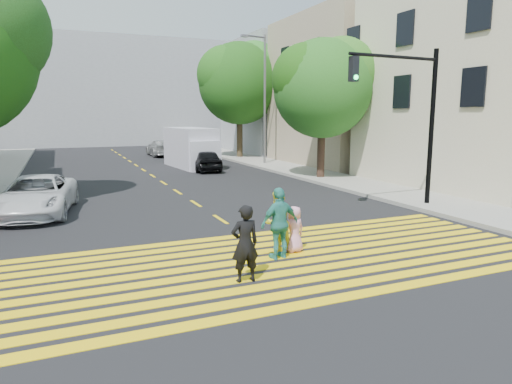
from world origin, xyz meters
TOP-DOWN VIEW (x-y plane):
  - ground at (0.00, 0.00)m, footprint 120.00×120.00m
  - sidewalk_right at (8.50, 15.00)m, footprint 3.00×60.00m
  - crosswalk at (0.00, 1.28)m, footprint 13.40×5.30m
  - lane_line at (0.00, 22.50)m, footprint 0.12×34.40m
  - building_right_cream at (15.00, 8.00)m, footprint 10.00×10.00m
  - building_right_tan at (15.00, 19.00)m, footprint 10.00×10.00m
  - building_right_grey at (15.00, 30.00)m, footprint 10.00×10.00m
  - backdrop_block at (0.00, 48.00)m, footprint 30.00×8.00m
  - tree_right_near at (8.13, 12.90)m, footprint 6.76×6.51m
  - tree_right_far at (8.48, 25.75)m, footprint 7.61×7.16m
  - pedestrian_man at (-1.40, 0.34)m, footprint 0.60×0.40m
  - pedestrian_woman at (0.10, 1.89)m, footprint 0.91×0.79m
  - pedestrian_child at (0.53, 1.78)m, footprint 0.64×0.48m
  - pedestrian_extra at (-0.04, 1.46)m, footprint 1.08×0.57m
  - white_sedan at (-5.64, 9.27)m, footprint 2.97×5.18m
  - dark_car_near at (3.50, 19.08)m, footprint 2.00×4.08m
  - silver_car at (3.05, 30.48)m, footprint 1.90×4.63m
  - dark_car_parked at (4.83, 27.38)m, footprint 1.76×4.28m
  - white_van at (3.25, 21.23)m, footprint 2.49×5.65m
  - traffic_signal at (6.84, 4.86)m, footprint 3.96×0.50m
  - street_lamp at (8.10, 20.66)m, footprint 1.97×0.56m

SIDE VIEW (x-z plane):
  - ground at x=0.00m, z-range 0.00..0.00m
  - lane_line at x=0.00m, z-range 0.00..0.01m
  - crosswalk at x=0.00m, z-range 0.00..0.01m
  - sidewalk_right at x=8.50m, z-range 0.00..0.15m
  - pedestrian_child at x=0.53m, z-range 0.00..1.19m
  - dark_car_near at x=3.50m, z-range 0.00..1.34m
  - silver_car at x=3.05m, z-range 0.00..1.34m
  - white_sedan at x=-5.64m, z-range 0.00..1.36m
  - dark_car_parked at x=4.83m, z-range 0.00..1.38m
  - pedestrian_woman at x=0.10m, z-range 0.00..1.61m
  - pedestrian_man at x=-1.40m, z-range 0.00..1.64m
  - pedestrian_extra at x=-0.04m, z-range 0.00..1.75m
  - white_van at x=3.25m, z-range -0.07..2.53m
  - traffic_signal at x=6.84m, z-range 0.85..6.66m
  - building_right_cream at x=15.00m, z-range 0.00..10.00m
  - building_right_tan at x=15.00m, z-range 0.00..10.00m
  - building_right_grey at x=15.00m, z-range 0.00..10.00m
  - street_lamp at x=8.10m, z-range 0.64..9.37m
  - tree_right_near at x=8.13m, z-range 1.32..8.83m
  - backdrop_block at x=0.00m, z-range 0.00..12.00m
  - tree_right_far at x=8.48m, z-range 1.61..10.76m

